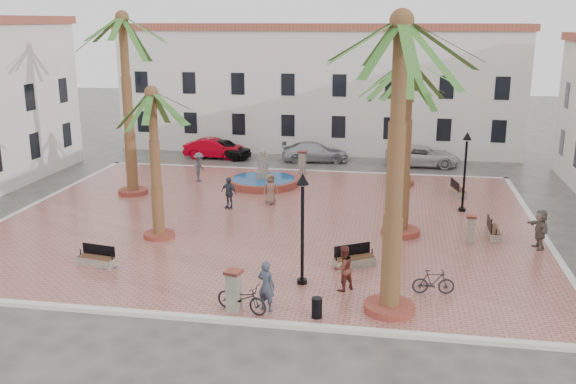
{
  "coord_description": "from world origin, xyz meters",
  "views": [
    {
      "loc": [
        6.19,
        -29.82,
        9.73
      ],
      "look_at": [
        1.0,
        0.0,
        1.6
      ],
      "focal_mm": 40.0,
      "sensor_mm": 36.0,
      "label": 1
    }
  ],
  "objects_px": {
    "lamppost_e": "(466,158)",
    "litter_bin": "(317,308)",
    "palm_sw": "(152,110)",
    "pedestrian_east": "(540,229)",
    "palm_s": "(400,55)",
    "bench_se": "(354,261)",
    "bicycle_a": "(242,298)",
    "bench_e": "(493,232)",
    "pedestrian_fountain_a": "(271,189)",
    "bench_s": "(97,260)",
    "bollard_n": "(302,162)",
    "car_silver": "(315,152)",
    "palm_ne": "(405,86)",
    "pedestrian_fountain_b": "(229,193)",
    "car_white": "(422,156)",
    "cyclist_a": "(266,286)",
    "pedestrian_north": "(199,167)",
    "bollard_se": "(234,290)",
    "bollard_e": "(471,229)",
    "bench_ne": "(458,191)",
    "cyclist_b": "(343,268)",
    "palm_e": "(408,84)",
    "fountain": "(263,180)",
    "car_black": "(223,148)",
    "bicycle_b": "(433,282)",
    "car_red": "(214,148)",
    "palm_nw": "(123,36)",
    "lamppost_s": "(302,210)"
  },
  "relations": [
    {
      "from": "palm_s",
      "to": "pedestrian_fountain_b",
      "type": "bearing_deg",
      "value": 127.78
    },
    {
      "from": "bench_e",
      "to": "pedestrian_fountain_a",
      "type": "xyz_separation_m",
      "value": [
        -11.07,
        3.69,
        0.59
      ]
    },
    {
      "from": "bicycle_a",
      "to": "pedestrian_north",
      "type": "xyz_separation_m",
      "value": [
        -6.95,
        17.29,
        0.39
      ]
    },
    {
      "from": "car_black",
      "to": "car_white",
      "type": "relative_size",
      "value": 0.84
    },
    {
      "from": "bench_s",
      "to": "fountain",
      "type": "bearing_deg",
      "value": 84.17
    },
    {
      "from": "pedestrian_fountain_a",
      "to": "car_silver",
      "type": "relative_size",
      "value": 0.35
    },
    {
      "from": "palm_ne",
      "to": "bench_s",
      "type": "height_order",
      "value": "palm_ne"
    },
    {
      "from": "car_red",
      "to": "bollard_se",
      "type": "bearing_deg",
      "value": -161.04
    },
    {
      "from": "palm_e",
      "to": "cyclist_b",
      "type": "bearing_deg",
      "value": -106.88
    },
    {
      "from": "palm_e",
      "to": "bollard_se",
      "type": "distance_m",
      "value": 12.37
    },
    {
      "from": "palm_sw",
      "to": "pedestrian_east",
      "type": "height_order",
      "value": "palm_sw"
    },
    {
      "from": "lamppost_e",
      "to": "pedestrian_north",
      "type": "bearing_deg",
      "value": 166.19
    },
    {
      "from": "palm_ne",
      "to": "palm_e",
      "type": "bearing_deg",
      "value": -89.68
    },
    {
      "from": "palm_s",
      "to": "bench_s",
      "type": "xyz_separation_m",
      "value": [
        -11.7,
        2.18,
        -8.32
      ]
    },
    {
      "from": "bench_ne",
      "to": "car_red",
      "type": "xyz_separation_m",
      "value": [
        -16.6,
        8.11,
        0.32
      ]
    },
    {
      "from": "cyclist_b",
      "to": "car_black",
      "type": "bearing_deg",
      "value": -108.12
    },
    {
      "from": "bench_se",
      "to": "bollard_se",
      "type": "relative_size",
      "value": 1.17
    },
    {
      "from": "palm_e",
      "to": "litter_bin",
      "type": "relative_size",
      "value": 11.83
    },
    {
      "from": "fountain",
      "to": "palm_nw",
      "type": "bearing_deg",
      "value": -155.01
    },
    {
      "from": "car_black",
      "to": "car_silver",
      "type": "xyz_separation_m",
      "value": [
        6.76,
        0.02,
        -0.03
      ]
    },
    {
      "from": "bench_ne",
      "to": "cyclist_b",
      "type": "height_order",
      "value": "cyclist_b"
    },
    {
      "from": "palm_ne",
      "to": "bollard_n",
      "type": "distance_m",
      "value": 8.22
    },
    {
      "from": "bollard_n",
      "to": "car_silver",
      "type": "height_order",
      "value": "bollard_n"
    },
    {
      "from": "bench_s",
      "to": "bollard_n",
      "type": "height_order",
      "value": "bollard_n"
    },
    {
      "from": "bollard_se",
      "to": "lamppost_e",
      "type": "bearing_deg",
      "value": 57.3
    },
    {
      "from": "fountain",
      "to": "bicycle_b",
      "type": "relative_size",
      "value": 2.82
    },
    {
      "from": "pedestrian_north",
      "to": "car_black",
      "type": "relative_size",
      "value": 0.42
    },
    {
      "from": "pedestrian_east",
      "to": "car_white",
      "type": "relative_size",
      "value": 0.35
    },
    {
      "from": "car_red",
      "to": "bicycle_b",
      "type": "bearing_deg",
      "value": -145.3
    },
    {
      "from": "bench_se",
      "to": "car_red",
      "type": "height_order",
      "value": "car_red"
    },
    {
      "from": "pedestrian_fountain_b",
      "to": "bicycle_a",
      "type": "bearing_deg",
      "value": -51.01
    },
    {
      "from": "pedestrian_north",
      "to": "bollard_se",
      "type": "bearing_deg",
      "value": -155.12
    },
    {
      "from": "palm_s",
      "to": "bollard_se",
      "type": "distance_m",
      "value": 9.42
    },
    {
      "from": "pedestrian_north",
      "to": "fountain",
      "type": "bearing_deg",
      "value": -89.17
    },
    {
      "from": "palm_sw",
      "to": "pedestrian_fountain_b",
      "type": "height_order",
      "value": "palm_sw"
    },
    {
      "from": "car_white",
      "to": "lamppost_s",
      "type": "bearing_deg",
      "value": 165.18
    },
    {
      "from": "bollard_e",
      "to": "pedestrian_fountain_b",
      "type": "xyz_separation_m",
      "value": [
        -11.98,
        3.47,
        0.18
      ]
    },
    {
      "from": "palm_ne",
      "to": "pedestrian_fountain_b",
      "type": "xyz_separation_m",
      "value": [
        -8.88,
        -6.65,
        -5.05
      ]
    },
    {
      "from": "cyclist_a",
      "to": "pedestrian_east",
      "type": "distance_m",
      "value": 13.13
    },
    {
      "from": "lamppost_e",
      "to": "litter_bin",
      "type": "height_order",
      "value": "lamppost_e"
    },
    {
      "from": "bench_s",
      "to": "lamppost_s",
      "type": "bearing_deg",
      "value": 7.2
    },
    {
      "from": "litter_bin",
      "to": "cyclist_a",
      "type": "distance_m",
      "value": 1.87
    },
    {
      "from": "palm_s",
      "to": "bench_se",
      "type": "bearing_deg",
      "value": 110.97
    },
    {
      "from": "fountain",
      "to": "palm_e",
      "type": "xyz_separation_m",
      "value": [
        8.18,
        -7.89,
        6.6
      ]
    },
    {
      "from": "lamppost_e",
      "to": "car_silver",
      "type": "bearing_deg",
      "value": 128.92
    },
    {
      "from": "cyclist_b",
      "to": "litter_bin",
      "type": "bearing_deg",
      "value": 31.11
    },
    {
      "from": "bench_s",
      "to": "bench_ne",
      "type": "height_order",
      "value": "bench_ne"
    },
    {
      "from": "bollard_e",
      "to": "pedestrian_fountain_b",
      "type": "relative_size",
      "value": 0.76
    },
    {
      "from": "bench_ne",
      "to": "car_black",
      "type": "bearing_deg",
      "value": 50.33
    },
    {
      "from": "palm_s",
      "to": "bicycle_a",
      "type": "height_order",
      "value": "palm_s"
    }
  ]
}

